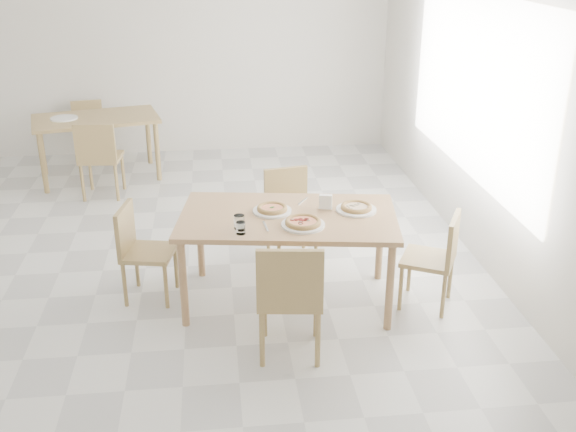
{
  "coord_description": "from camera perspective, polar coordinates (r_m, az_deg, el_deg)",
  "views": [
    {
      "loc": [
        0.65,
        -5.45,
        2.77
      ],
      "look_at": [
        1.2,
        -0.7,
        0.74
      ],
      "focal_mm": 42.0,
      "sensor_mm": 36.0,
      "label": 1
    }
  ],
  "objects": [
    {
      "name": "second_table",
      "position": [
        8.37,
        -15.94,
        7.48
      ],
      "size": [
        1.58,
        1.12,
        0.75
      ],
      "rotation": [
        0.0,
        0.0,
        0.23
      ],
      "color": "#A58952",
      "rests_on": "ground"
    },
    {
      "name": "chair_south",
      "position": [
        4.58,
        0.18,
        -6.51
      ],
      "size": [
        0.49,
        0.49,
        0.89
      ],
      "rotation": [
        0.0,
        0.0,
        3.02
      ],
      "color": "#A58952",
      "rests_on": "ground"
    },
    {
      "name": "plate_empty",
      "position": [
        8.36,
        -18.43,
        7.86
      ],
      "size": [
        0.31,
        0.31,
        0.02
      ],
      "primitive_type": "cylinder",
      "color": "white",
      "rests_on": "second_table"
    },
    {
      "name": "plate_margherita",
      "position": [
        5.25,
        -1.35,
        0.43
      ],
      "size": [
        0.3,
        0.3,
        0.02
      ],
      "primitive_type": "cylinder",
      "color": "white",
      "rests_on": "main_table"
    },
    {
      "name": "tumbler_a",
      "position": [
        4.87,
        -4.02,
        -1.01
      ],
      "size": [
        0.07,
        0.07,
        0.09
      ],
      "primitive_type": "cylinder",
      "color": "white",
      "rests_on": "main_table"
    },
    {
      "name": "chair_back_n",
      "position": [
        9.1,
        -16.51,
        7.23
      ],
      "size": [
        0.44,
        0.44,
        0.78
      ],
      "rotation": [
        0.0,
        0.0,
        0.18
      ],
      "color": "#A58952",
      "rests_on": "ground"
    },
    {
      "name": "chair_east",
      "position": [
        5.37,
        12.59,
        -3.17
      ],
      "size": [
        0.52,
        0.52,
        0.79
      ],
      "rotation": [
        0.0,
        0.0,
        -2.06
      ],
      "color": "#A58952",
      "rests_on": "ground"
    },
    {
      "name": "main_table",
      "position": [
        5.22,
        -0.0,
        -0.65
      ],
      "size": [
        1.79,
        1.19,
        0.75
      ],
      "rotation": [
        0.0,
        0.0,
        -0.15
      ],
      "color": "#A47854",
      "rests_on": "ground"
    },
    {
      "name": "plate_mushroom",
      "position": [
        5.3,
        5.8,
        0.54
      ],
      "size": [
        0.32,
        0.32,
        0.02
      ],
      "primitive_type": "cylinder",
      "color": "white",
      "rests_on": "main_table"
    },
    {
      "name": "fork_a",
      "position": [
        5.46,
        1.26,
        1.27
      ],
      "size": [
        0.1,
        0.15,
        0.01
      ],
      "primitive_type": "cube",
      "rotation": [
        0.0,
        0.0,
        -0.57
      ],
      "color": "silver",
      "rests_on": "main_table"
    },
    {
      "name": "room",
      "position": [
        6.34,
        15.42,
        10.58
      ],
      "size": [
        7.28,
        7.0,
        7.0
      ],
      "color": "silver",
      "rests_on": "ground"
    },
    {
      "name": "napkin_holder",
      "position": [
        5.28,
        3.2,
        1.14
      ],
      "size": [
        0.12,
        0.08,
        0.12
      ],
      "rotation": [
        0.0,
        0.0,
        -0.25
      ],
      "color": "silver",
      "rests_on": "main_table"
    },
    {
      "name": "fork_b",
      "position": [
        4.99,
        -1.9,
        -0.88
      ],
      "size": [
        0.03,
        0.19,
        0.01
      ],
      "primitive_type": "cube",
      "rotation": [
        0.0,
        0.0,
        0.1
      ],
      "color": "silver",
      "rests_on": "main_table"
    },
    {
      "name": "tumbler_b",
      "position": [
        4.96,
        -4.15,
        -0.5
      ],
      "size": [
        0.08,
        0.08,
        0.1
      ],
      "primitive_type": "cylinder",
      "color": "white",
      "rests_on": "main_table"
    },
    {
      "name": "chair_back_s",
      "position": [
        7.71,
        -15.73,
        5.04
      ],
      "size": [
        0.47,
        0.47,
        0.88
      ],
      "rotation": [
        0.0,
        0.0,
        3.06
      ],
      "color": "#A58952",
      "rests_on": "ground"
    },
    {
      "name": "pizza_mushroom",
      "position": [
        5.29,
        5.81,
        0.77
      ],
      "size": [
        0.32,
        0.32,
        0.03
      ],
      "rotation": [
        0.0,
        0.0,
        -0.42
      ],
      "color": "tan",
      "rests_on": "plate_mushroom"
    },
    {
      "name": "pizza_pepperoni",
      "position": [
        5.0,
        1.28,
        -0.5
      ],
      "size": [
        0.34,
        0.34,
        0.03
      ],
      "rotation": [
        0.0,
        0.0,
        -0.3
      ],
      "color": "tan",
      "rests_on": "plate_pepperoni"
    },
    {
      "name": "plate_pepperoni",
      "position": [
        5.0,
        1.28,
        -0.74
      ],
      "size": [
        0.33,
        0.33,
        0.02
      ],
      "primitive_type": "cylinder",
      "color": "white",
      "rests_on": "main_table"
    },
    {
      "name": "chair_north",
      "position": [
        6.08,
        0.1,
        0.74
      ],
      "size": [
        0.47,
        0.47,
        0.82
      ],
      "rotation": [
        0.0,
        0.0,
        0.19
      ],
      "color": "#A58952",
      "rests_on": "ground"
    },
    {
      "name": "chair_west",
      "position": [
        5.5,
        -12.49,
        -2.48
      ],
      "size": [
        0.46,
        0.46,
        0.79
      ],
      "rotation": [
        0.0,
        0.0,
        1.37
      ],
      "color": "#A58952",
      "rests_on": "ground"
    },
    {
      "name": "pizza_margherita",
      "position": [
        5.24,
        -1.35,
        0.66
      ],
      "size": [
        0.26,
        0.26,
        0.03
      ],
      "rotation": [
        0.0,
        0.0,
        0.09
      ],
      "color": "tan",
      "rests_on": "plate_margherita"
    }
  ]
}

